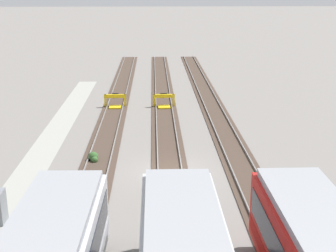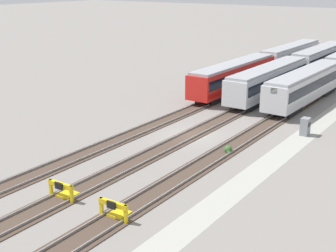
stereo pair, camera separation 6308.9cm
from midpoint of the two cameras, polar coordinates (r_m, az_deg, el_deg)
ground_plane at (r=16.80m, az=-28.18°, el=-31.44°), size 400.00×400.00×0.00m
service_walkway at (r=13.01m, az=1.15°, el=-51.66°), size 54.00×2.00×0.01m
rail_track_nearest at (r=14.29m, az=-16.99°, el=-41.59°), size 90.00×2.23×0.21m
rail_track_near_inner at (r=16.77m, az=-28.21°, el=-31.34°), size 90.00×2.24×0.21m
rail_track_middle at (r=19.95m, az=-34.74°, el=-23.53°), size 90.00×2.23×0.21m
subway_car_front_row_leftmost at (r=42.95m, az=18.93°, el=2.93°), size 18.03×3.05×3.70m
subway_car_front_row_left_inner at (r=24.30m, az=16.18°, el=-7.85°), size 18.05×3.20×3.70m
subway_car_front_row_centre at (r=28.04m, az=-1.37°, el=-3.64°), size 18.01×2.88×3.70m
subway_car_front_row_right_inner at (r=44.08m, az=13.35°, el=3.77°), size 18.03×3.02×3.70m
subway_car_back_row_leftmost at (r=25.84m, az=6.80°, el=-5.68°), size 18.01×2.91×3.70m
bumper_stop_nearest_track at (r=17.57m, az=-99.31°, el=-46.92°), size 1.37×2.01×1.22m
bumper_stop_near_inner_track at (r=19.59m, az=-88.02°, el=-37.96°), size 1.37×2.01×1.22m
electrical_cabinet at (r=15.19m, az=15.51°, el=-31.71°), size 0.90×0.73×1.60m
weed_clump at (r=13.53m, az=-25.13°, el=-46.74°), size 0.92×0.70×0.64m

